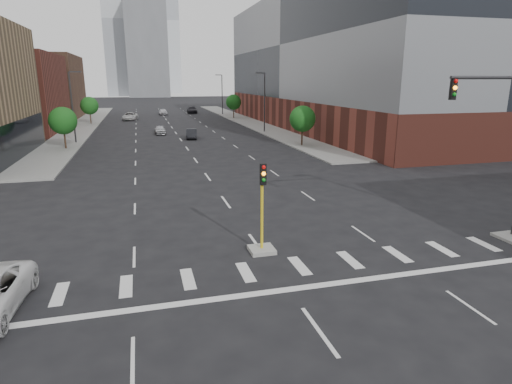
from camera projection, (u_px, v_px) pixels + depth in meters
name	position (u px, v px, depth m)	size (l,w,h in m)	color
ground	(346.00, 369.00, 12.40)	(400.00, 400.00, 0.00)	black
sidewalk_left_far	(85.00, 125.00, 77.65)	(5.00, 92.00, 0.15)	gray
sidewalk_right_far	(245.00, 121.00, 85.21)	(5.00, 92.00, 0.15)	gray
building_left_far_b	(28.00, 87.00, 89.64)	(20.00, 24.00, 13.00)	brown
building_right_main	(346.00, 62.00, 73.00)	(24.00, 70.00, 22.00)	brown
tower_left	(127.00, 21.00, 206.68)	(22.00, 22.00, 70.00)	#B2B7BC
tower_right	(160.00, 22.00, 247.26)	(20.00, 20.00, 80.00)	#B2B7BC
tower_mid	(147.00, 47.00, 193.37)	(18.00, 18.00, 44.00)	slate
median_traffic_signal	(262.00, 233.00, 20.52)	(1.20, 1.20, 4.40)	#999993
streetlight_right_a	(264.00, 100.00, 65.82)	(1.60, 0.22, 9.07)	#2D2D30
streetlight_right_b	(222.00, 93.00, 98.47)	(1.60, 0.22, 9.07)	#2D2D30
streetlight_left	(73.00, 104.00, 54.39)	(1.60, 0.22, 9.07)	#2D2D30
tree_left_near	(63.00, 121.00, 49.99)	(3.20, 3.20, 4.85)	#382619
tree_left_far	(89.00, 106.00, 77.98)	(3.20, 3.20, 4.85)	#382619
tree_right_near	(302.00, 119.00, 52.38)	(3.20, 3.20, 4.85)	#382619
tree_right_far	(234.00, 102.00, 89.71)	(3.20, 3.20, 4.85)	#382619
car_near_left	(160.00, 130.00, 64.77)	(1.57, 3.89, 1.33)	#BABBBF
car_mid_right	(192.00, 134.00, 59.92)	(1.42, 4.09, 1.35)	black
car_far_left	(130.00, 116.00, 86.79)	(2.57, 5.58, 1.55)	#B9B9B9
car_deep_right	(192.00, 110.00, 103.88)	(2.28, 5.60, 1.63)	black
car_distant	(163.00, 112.00, 99.27)	(1.70, 4.22, 1.44)	silver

